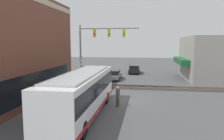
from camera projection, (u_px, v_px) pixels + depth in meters
ground_plane at (126, 100)px, 20.17m from camera, size 120.00×120.00×0.00m
shop_building at (211, 58)px, 31.84m from camera, size 11.99×8.51×6.19m
city_bus at (82, 92)px, 15.76m from camera, size 11.28×2.59×3.15m
traffic_signal_gantry at (97, 42)px, 24.76m from camera, size 0.42×6.79×7.29m
crossing_signal at (81, 70)px, 24.26m from camera, size 1.41×1.18×3.81m
rail_track_near at (131, 87)px, 26.05m from camera, size 2.60×60.00×0.15m
parked_car_grey at (114, 75)px, 31.59m from camera, size 4.69×1.82×1.40m
parked_car_black at (134, 69)px, 38.10m from camera, size 4.82×1.82×1.46m
pedestrian_at_crossing at (91, 81)px, 24.91m from camera, size 0.34×0.34×1.80m
pedestrian_near_bus at (118, 96)px, 18.15m from camera, size 0.34×0.34×1.67m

